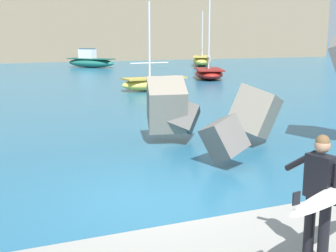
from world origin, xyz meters
The scene contains 8 objects.
ground_plane centered at (0.00, 0.00, 0.00)m, with size 400.00×400.00×0.00m, color #235B7A.
breakwater_jetty centered at (-1.42, 2.15, 1.30)m, with size 31.47×7.30×3.65m.
surfer_with_board centered at (1.07, -3.73, 1.28)m, with size 2.12×1.32×1.78m.
boat_near_centre centered at (7.68, 40.20, 0.68)m, with size 5.06×5.55×2.08m.
boat_near_right centered at (13.29, 23.01, 0.48)m, with size 3.51×4.64×6.90m.
boat_mid_centre centered at (20.43, 38.44, 0.60)m, with size 4.66×6.29×6.22m.
boat_far_left centered at (6.64, 17.61, 0.47)m, with size 4.46×1.95×5.39m.
headland_bluff centered at (8.20, 72.25, 7.60)m, with size 87.07×41.56×15.15m.
Camera 1 is at (-3.04, -8.09, 3.28)m, focal length 47.23 mm.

